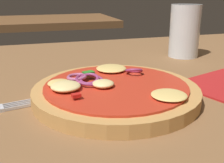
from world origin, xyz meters
The scene contains 4 objects.
dining_table centered at (0.00, 0.00, 0.02)m, with size 1.27×1.00×0.04m.
pizza centered at (-0.01, 0.03, 0.05)m, with size 0.24×0.24×0.04m.
beer_glass centered at (0.23, 0.23, 0.09)m, with size 0.07×0.07×0.12m.
background_table centered at (0.01, 1.24, 0.02)m, with size 0.68×0.47×0.04m.
Camera 1 is at (-0.13, -0.34, 0.19)m, focal length 44.48 mm.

